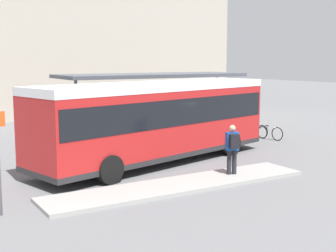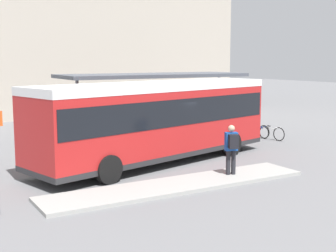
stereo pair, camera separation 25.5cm
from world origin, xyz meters
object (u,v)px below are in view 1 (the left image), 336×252
at_px(pedestrian_waiting, 233,146).
at_px(bicycle_white, 270,133).
at_px(potted_planter_far_side, 227,126).
at_px(bicycle_blue, 256,131).
at_px(city_bus, 157,116).
at_px(potted_planter_near_shelter, 180,130).

bearing_deg(pedestrian_waiting, bicycle_white, -33.71).
bearing_deg(potted_planter_far_side, bicycle_blue, -3.39).
bearing_deg(bicycle_white, potted_planter_far_side, -123.48).
bearing_deg(city_bus, bicycle_white, -1.62).
distance_m(city_bus, potted_planter_near_shelter, 4.44).
bearing_deg(bicycle_white, bicycle_blue, -177.58).
bearing_deg(pedestrian_waiting, potted_planter_far_side, -18.43).
xyz_separation_m(bicycle_blue, potted_planter_far_side, (-1.92, 0.11, 0.39)).
relative_size(pedestrian_waiting, potted_planter_far_side, 1.26).
bearing_deg(pedestrian_waiting, city_bus, 35.31).
distance_m(city_bus, bicycle_blue, 8.23).
relative_size(city_bus, potted_planter_far_side, 7.98).
relative_size(city_bus, bicycle_blue, 7.21).
distance_m(pedestrian_waiting, potted_planter_near_shelter, 6.81).
xyz_separation_m(city_bus, bicycle_blue, (7.65, 2.62, -1.56)).
height_order(city_bus, potted_planter_near_shelter, city_bus).
distance_m(city_bus, bicycle_white, 8.15).
bearing_deg(bicycle_white, pedestrian_waiting, -60.55).
bearing_deg(potted_planter_far_side, potted_planter_near_shelter, 174.05).
height_order(city_bus, bicycle_blue, city_bus).
bearing_deg(potted_planter_near_shelter, city_bus, -135.27).
xyz_separation_m(city_bus, pedestrian_waiting, (1.06, -3.49, -0.76)).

